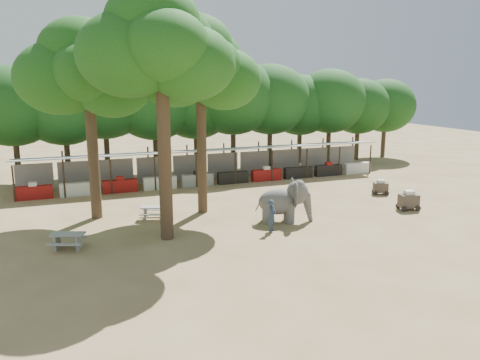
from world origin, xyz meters
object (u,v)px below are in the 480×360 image
object	(u,v)px
yard_tree_back	(197,65)
handler	(272,216)
elephant	(285,201)
picnic_table_far	(154,211)
yard_tree_center	(157,47)
picnic_table_near	(68,239)
cart_back	(381,187)
yard_tree_left	(85,71)
cart_front	(409,200)

from	to	relation	value
yard_tree_back	handler	xyz separation A→B (m)	(2.45, -5.03, -7.69)
elephant	picnic_table_far	world-z (taller)	elephant
handler	elephant	bearing A→B (deg)	-5.45
yard_tree_center	picnic_table_near	world-z (taller)	yard_tree_center
handler	cart_back	bearing A→B (deg)	-24.41
yard_tree_left	cart_front	bearing A→B (deg)	-16.02
elephant	cart_front	world-z (taller)	elephant
yard_tree_center	yard_tree_back	size ratio (longest dim) A/B	1.06
cart_front	cart_back	bearing A→B (deg)	88.60
cart_front	yard_tree_center	bearing A→B (deg)	-168.66
yard_tree_left	cart_front	distance (m)	20.15
picnic_table_far	cart_back	world-z (taller)	cart_back
yard_tree_center	cart_back	size ratio (longest dim) A/B	9.69
yard_tree_back	elephant	bearing A→B (deg)	-44.03
yard_tree_left	picnic_table_far	bearing A→B (deg)	-27.32
yard_tree_center	picnic_table_near	xyz separation A→B (m)	(-4.49, -0.07, -8.71)
yard_tree_back	elephant	distance (m)	9.09
picnic_table_near	cart_back	xyz separation A→B (m)	(20.35, 3.83, 0.01)
yard_tree_center	yard_tree_back	xyz separation A→B (m)	(3.00, 4.00, -0.67)
yard_tree_left	cart_back	world-z (taller)	yard_tree_left
yard_tree_left	cart_back	size ratio (longest dim) A/B	8.87
yard_tree_back	cart_front	distance (m)	14.93
yard_tree_center	cart_front	bearing A→B (deg)	-0.58
yard_tree_center	yard_tree_back	world-z (taller)	yard_tree_center
cart_back	yard_tree_left	bearing A→B (deg)	-159.47
yard_tree_left	cart_back	bearing A→B (deg)	-3.77
handler	cart_back	world-z (taller)	handler
cart_front	yard_tree_back	bearing A→B (deg)	172.74
handler	picnic_table_far	bearing A→B (deg)	91.19
yard_tree_back	cart_back	bearing A→B (deg)	-1.08
picnic_table_near	cart_front	world-z (taller)	cart_front
yard_tree_back	picnic_table_near	bearing A→B (deg)	-151.48
yard_tree_left	handler	world-z (taller)	yard_tree_left
yard_tree_left	cart_front	size ratio (longest dim) A/B	8.03
elephant	cart_front	distance (m)	8.13
yard_tree_left	picnic_table_far	xyz separation A→B (m)	(3.16, -1.63, -7.72)
yard_tree_left	handler	bearing A→B (deg)	-35.49
cart_back	cart_front	bearing A→B (deg)	-79.02
handler	cart_back	distance (m)	11.46
yard_tree_left	elephant	world-z (taller)	yard_tree_left
picnic_table_far	cart_front	bearing A→B (deg)	6.16
yard_tree_back	picnic_table_near	distance (m)	11.72
yard_tree_center	cart_back	bearing A→B (deg)	13.33
yard_tree_center	elephant	xyz separation A→B (m)	(6.84, 0.29, -8.02)
yard_tree_center	elephant	size ratio (longest dim) A/B	3.78
elephant	handler	distance (m)	1.94
cart_front	cart_back	distance (m)	4.02
yard_tree_left	picnic_table_far	size ratio (longest dim) A/B	6.02
yard_tree_center	picnic_table_far	distance (m)	9.36
elephant	yard_tree_center	bearing A→B (deg)	-159.53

